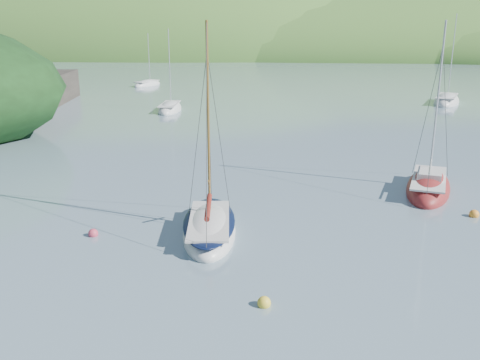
# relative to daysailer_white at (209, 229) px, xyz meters

# --- Properties ---
(ground) EXTENTS (700.00, 700.00, 0.00)m
(ground) POSITION_rel_daysailer_white_xyz_m (0.37, -5.34, -0.23)
(ground) COLOR slate
(ground) RESTS_ON ground
(shoreline_hills) EXTENTS (690.00, 135.00, 56.00)m
(shoreline_hills) POSITION_rel_daysailer_white_xyz_m (-9.29, 167.09, -0.23)
(shoreline_hills) COLOR #3D742C
(shoreline_hills) RESTS_ON ground
(daysailer_white) EXTENTS (3.47, 7.10, 10.47)m
(daysailer_white) POSITION_rel_daysailer_white_xyz_m (0.00, 0.00, 0.00)
(daysailer_white) COLOR white
(daysailer_white) RESTS_ON ground
(sloop_red) EXTENTS (4.09, 7.56, 10.62)m
(sloop_red) POSITION_rel_daysailer_white_xyz_m (11.71, 8.14, -0.02)
(sloop_red) COLOR maroon
(sloop_red) RESTS_ON ground
(distant_sloop_a) EXTENTS (2.94, 6.98, 9.72)m
(distant_sloop_a) POSITION_rel_daysailer_white_xyz_m (-11.03, 35.27, -0.06)
(distant_sloop_a) COLOR white
(distant_sloop_a) RESTS_ON ground
(distant_sloop_b) EXTENTS (5.26, 8.58, 11.55)m
(distant_sloop_b) POSITION_rel_daysailer_white_xyz_m (21.38, 45.23, -0.04)
(distant_sloop_b) COLOR white
(distant_sloop_b) RESTS_ON ground
(distant_sloop_c) EXTENTS (4.00, 6.45, 8.69)m
(distant_sloop_c) POSITION_rel_daysailer_white_xyz_m (-20.70, 58.72, -0.07)
(distant_sloop_c) COLOR white
(distant_sloop_c) RESTS_ON ground
(mooring_buoys) EXTENTS (19.02, 10.90, 0.50)m
(mooring_buoys) POSITION_rel_daysailer_white_xyz_m (4.32, -1.03, -0.11)
(mooring_buoys) COLOR yellow
(mooring_buoys) RESTS_ON ground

